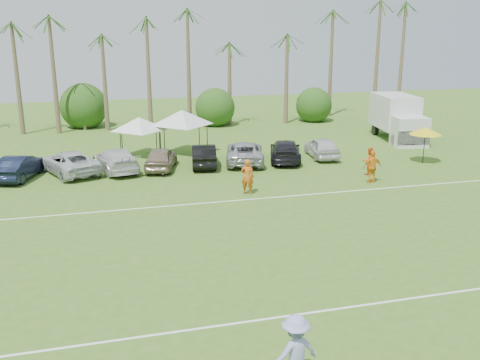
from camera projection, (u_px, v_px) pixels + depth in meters
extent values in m
plane|color=#3F661E|center=(295.00, 354.00, 14.92)|extent=(120.00, 120.00, 0.00)
cube|color=white|center=(272.00, 318.00, 16.78)|extent=(80.00, 0.10, 0.01)
cube|color=white|center=(200.00, 203.00, 27.94)|extent=(80.00, 0.10, 0.01)
cone|color=brown|center=(8.00, 76.00, 45.90)|extent=(0.44, 0.44, 10.00)
cone|color=brown|center=(57.00, 69.00, 46.77)|extent=(0.44, 0.44, 11.00)
cone|color=brown|center=(105.00, 85.00, 48.18)|extent=(0.44, 0.44, 8.00)
cone|color=brown|center=(149.00, 78.00, 49.05)|extent=(0.44, 0.44, 9.00)
cone|color=brown|center=(192.00, 72.00, 49.91)|extent=(0.44, 0.44, 10.00)
cone|color=brown|center=(233.00, 66.00, 50.78)|extent=(0.44, 0.44, 11.00)
cone|color=brown|center=(283.00, 81.00, 52.44)|extent=(0.44, 0.44, 8.00)
cone|color=brown|center=(330.00, 74.00, 53.56)|extent=(0.44, 0.44, 9.00)
cone|color=brown|center=(375.00, 69.00, 54.68)|extent=(0.44, 0.44, 10.00)
cone|color=brown|center=(410.00, 63.00, 55.55)|extent=(0.44, 0.44, 11.00)
cylinder|color=brown|center=(85.00, 121.00, 49.49)|extent=(0.30, 0.30, 1.40)
sphere|color=#1E4513|center=(84.00, 109.00, 49.20)|extent=(4.00, 4.00, 4.00)
cylinder|color=brown|center=(211.00, 115.00, 52.50)|extent=(0.30, 0.30, 1.40)
sphere|color=#1E4513|center=(211.00, 104.00, 52.21)|extent=(4.00, 4.00, 4.00)
cylinder|color=brown|center=(306.00, 112.00, 55.01)|extent=(0.30, 0.30, 1.40)
sphere|color=#1E4513|center=(307.00, 101.00, 54.72)|extent=(4.00, 4.00, 4.00)
imported|color=#CC5916|center=(247.00, 177.00, 29.35)|extent=(0.85, 0.72, 1.98)
imported|color=#ED591A|center=(369.00, 161.00, 33.38)|extent=(0.92, 0.76, 1.74)
imported|color=orange|center=(372.00, 167.00, 31.56)|extent=(1.15, 0.50, 1.93)
cube|color=silver|center=(394.00, 111.00, 44.63)|extent=(3.56, 5.42, 2.73)
cube|color=silver|center=(410.00, 132.00, 41.58)|extent=(2.81, 2.37, 2.29)
cube|color=black|center=(414.00, 138.00, 40.88)|extent=(2.53, 0.76, 1.09)
cube|color=#E5590C|center=(410.00, 117.00, 44.88)|extent=(0.33, 1.72, 0.98)
cylinder|color=black|center=(394.00, 140.00, 41.87)|extent=(0.49, 1.02, 0.98)
cylinder|color=black|center=(421.00, 139.00, 42.05)|extent=(0.49, 1.02, 0.98)
cylinder|color=black|center=(375.00, 129.00, 46.26)|extent=(0.49, 1.02, 0.98)
cylinder|color=black|center=(400.00, 129.00, 46.45)|extent=(0.49, 1.02, 0.98)
cylinder|color=black|center=(122.00, 148.00, 36.70)|extent=(0.06, 0.06, 1.88)
cylinder|color=black|center=(161.00, 146.00, 37.36)|extent=(0.06, 0.06, 1.88)
cylinder|color=black|center=(120.00, 141.00, 39.15)|extent=(0.06, 0.06, 1.88)
cylinder|color=black|center=(156.00, 139.00, 39.81)|extent=(0.06, 0.06, 1.88)
pyramid|color=silver|center=(139.00, 117.00, 37.75)|extent=(4.07, 4.07, 0.94)
cylinder|color=black|center=(165.00, 145.00, 37.18)|extent=(0.06, 0.06, 2.16)
cylinder|color=black|center=(207.00, 142.00, 37.94)|extent=(0.06, 0.06, 2.16)
cylinder|color=black|center=(159.00, 137.00, 40.00)|extent=(0.06, 0.06, 2.16)
cylinder|color=black|center=(199.00, 135.00, 40.77)|extent=(0.06, 0.06, 2.16)
pyramid|color=silver|center=(182.00, 110.00, 38.39)|extent=(4.66, 4.66, 1.08)
cylinder|color=black|center=(424.00, 147.00, 36.24)|extent=(0.05, 0.05, 2.22)
cone|color=yellow|center=(426.00, 131.00, 35.95)|extent=(2.22, 2.22, 0.51)
imported|color=#959AD3|center=(295.00, 352.00, 13.32)|extent=(1.40, 0.96, 1.98)
imported|color=black|center=(20.00, 167.00, 32.50)|extent=(2.81, 4.70, 1.46)
imported|color=silver|center=(69.00, 162.00, 33.59)|extent=(4.29, 5.80, 1.46)
imported|color=silver|center=(116.00, 160.00, 34.28)|extent=(3.16, 5.38, 1.46)
imported|color=gray|center=(161.00, 158.00, 34.73)|extent=(2.82, 4.60, 1.46)
imported|color=black|center=(204.00, 155.00, 35.59)|extent=(2.27, 4.64, 1.46)
imported|color=#9EA0A3|center=(245.00, 152.00, 36.38)|extent=(3.68, 5.71, 1.46)
imported|color=black|center=(285.00, 151.00, 36.93)|extent=(3.52, 5.43, 1.46)
imported|color=silver|center=(322.00, 147.00, 37.95)|extent=(2.27, 4.48, 1.46)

